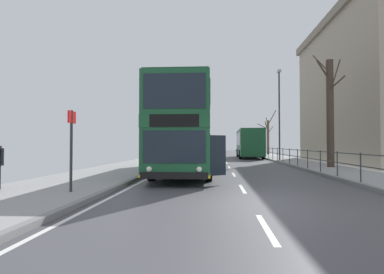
% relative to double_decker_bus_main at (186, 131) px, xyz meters
% --- Properties ---
extents(ground, '(15.80, 140.00, 0.20)m').
position_rel_double_decker_bus_main_xyz_m(ground, '(1.77, -8.07, -2.22)').
color(ground, '#47474C').
extents(double_decker_bus_main, '(3.41, 11.43, 4.31)m').
position_rel_double_decker_bus_main_xyz_m(double_decker_bus_main, '(0.00, 0.00, 0.00)').
color(double_decker_bus_main, '#19512D').
rests_on(double_decker_bus_main, ground).
extents(background_bus_far_lane, '(2.80, 9.34, 3.16)m').
position_rel_double_decker_bus_main_xyz_m(background_bus_far_lane, '(5.40, 18.03, -0.53)').
color(background_bus_far_lane, '#19512D').
rests_on(background_bus_far_lane, ground).
extents(pedestrian_railing_far_kerb, '(0.05, 33.58, 1.08)m').
position_rel_double_decker_bus_main_xyz_m(pedestrian_railing_far_kerb, '(6.94, 6.09, -1.39)').
color(pedestrian_railing_far_kerb, '#2D3338').
rests_on(pedestrian_railing_far_kerb, ground).
extents(bus_stop_sign_near, '(0.08, 0.44, 2.41)m').
position_rel_double_decker_bus_main_xyz_m(bus_stop_sign_near, '(-2.69, -7.38, -0.62)').
color(bus_stop_sign_near, '#2D2D33').
rests_on(bus_stop_sign_near, ground).
extents(street_lamp_far_side, '(0.28, 0.60, 8.14)m').
position_rel_double_decker_bus_main_xyz_m(street_lamp_far_side, '(7.33, 11.28, 2.57)').
color(street_lamp_far_side, '#38383D').
rests_on(street_lamp_far_side, ground).
extents(bare_tree_far_00, '(2.56, 1.55, 6.16)m').
position_rel_double_decker_bus_main_xyz_m(bare_tree_far_00, '(8.90, 25.93, 0.52)').
color(bare_tree_far_00, brown).
rests_on(bare_tree_far_00, ground).
extents(bare_tree_far_01, '(1.84, 2.52, 7.21)m').
position_rel_double_decker_bus_main_xyz_m(bare_tree_far_01, '(8.67, 3.04, 1.34)').
color(bare_tree_far_01, '#423328').
rests_on(bare_tree_far_01, ground).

